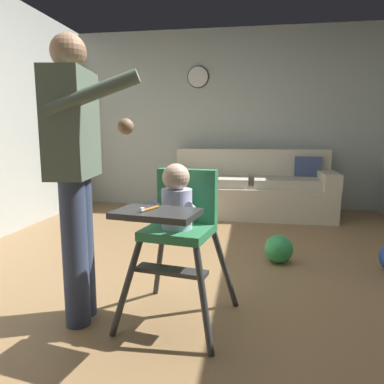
{
  "coord_description": "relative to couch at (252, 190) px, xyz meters",
  "views": [
    {
      "loc": [
        0.39,
        -2.44,
        1.09
      ],
      "look_at": [
        0.07,
        -0.45,
        0.76
      ],
      "focal_mm": 34.31,
      "sensor_mm": 36.0,
      "label": 1
    }
  ],
  "objects": [
    {
      "name": "ground",
      "position": [
        -0.41,
        -2.44,
        -0.38
      ],
      "size": [
        5.92,
        7.46,
        0.1
      ],
      "primitive_type": "cube",
      "color": "#947048"
    },
    {
      "name": "wall_far",
      "position": [
        -0.41,
        0.52,
        0.93
      ],
      "size": [
        5.12,
        0.06,
        2.52
      ],
      "primitive_type": "cube",
      "color": "#B0B9B2",
      "rests_on": "ground"
    },
    {
      "name": "couch",
      "position": [
        0.0,
        0.0,
        0.0
      ],
      "size": [
        2.09,
        0.86,
        0.86
      ],
      "rotation": [
        0.0,
        0.0,
        -1.57
      ],
      "color": "beige",
      "rests_on": "ground"
    },
    {
      "name": "high_chair",
      "position": [
        -0.42,
        -2.91,
        0.3
      ],
      "size": [
        0.7,
        0.8,
        0.93
      ],
      "rotation": [
        0.0,
        0.0,
        -1.75
      ],
      "color": "#333334",
      "rests_on": "ground"
    },
    {
      "name": "adult_standing",
      "position": [
        -0.98,
        -2.99,
        0.58
      ],
      "size": [
        0.56,
        0.5,
        1.6
      ],
      "rotation": [
        0.0,
        0.0,
        0.14
      ],
      "color": "#35405D",
      "rests_on": "ground"
    },
    {
      "name": "toy_ball_second",
      "position": [
        0.23,
        -1.84,
        -0.21
      ],
      "size": [
        0.24,
        0.24,
        0.24
      ],
      "primitive_type": "sphere",
      "color": "green",
      "rests_on": "ground"
    },
    {
      "name": "wall_clock",
      "position": [
        -0.79,
        0.48,
        1.53
      ],
      "size": [
        0.31,
        0.04,
        0.31
      ],
      "color": "white"
    }
  ]
}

